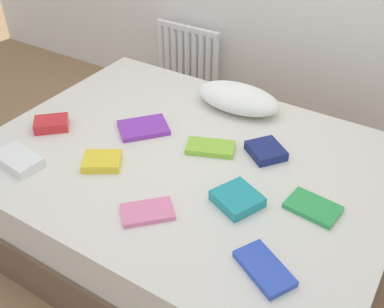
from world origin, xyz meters
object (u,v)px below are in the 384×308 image
(bed, at_px, (187,195))
(textbook_lime, at_px, (210,148))
(textbook_green, at_px, (313,207))
(textbook_navy, at_px, (266,151))
(textbook_yellow, at_px, (102,161))
(textbook_teal, at_px, (237,199))
(radiator, at_px, (187,57))
(textbook_pink, at_px, (147,212))
(textbook_white, at_px, (19,160))
(pillow, at_px, (238,98))
(textbook_blue, at_px, (264,268))
(textbook_purple, at_px, (143,128))
(textbook_red, at_px, (51,124))

(bed, distance_m, textbook_lime, 0.30)
(textbook_green, bearing_deg, bed, -177.12)
(textbook_navy, distance_m, textbook_yellow, 0.79)
(textbook_teal, distance_m, textbook_yellow, 0.67)
(radiator, xyz_separation_m, textbook_yellow, (0.46, -1.47, 0.15))
(textbook_teal, height_order, textbook_navy, textbook_teal)
(textbook_teal, xyz_separation_m, textbook_yellow, (-0.66, -0.10, -0.00))
(bed, xyz_separation_m, textbook_pink, (0.08, -0.42, 0.26))
(textbook_white, bearing_deg, textbook_navy, 42.34)
(pillow, distance_m, textbook_white, 1.19)
(textbook_blue, relative_size, textbook_lime, 0.98)
(textbook_blue, relative_size, textbook_green, 1.07)
(textbook_navy, bearing_deg, textbook_lime, -119.17)
(textbook_purple, bearing_deg, textbook_navy, -36.97)
(textbook_purple, bearing_deg, textbook_green, -55.74)
(textbook_blue, bearing_deg, textbook_pink, -152.68)
(bed, xyz_separation_m, textbook_teal, (0.36, -0.17, 0.28))
(pillow, xyz_separation_m, textbook_navy, (0.32, -0.32, -0.04))
(radiator, relative_size, textbook_purple, 2.13)
(textbook_teal, distance_m, textbook_pink, 0.38)
(textbook_navy, height_order, textbook_yellow, textbook_navy)
(pillow, relative_size, textbook_pink, 2.28)
(radiator, relative_size, textbook_white, 2.27)
(textbook_blue, relative_size, textbook_white, 0.98)
(textbook_white, bearing_deg, textbook_purple, 66.22)
(textbook_lime, height_order, textbook_yellow, textbook_yellow)
(textbook_red, bearing_deg, textbook_purple, -13.09)
(textbook_lime, xyz_separation_m, textbook_red, (-0.81, -0.27, 0.01))
(bed, relative_size, textbook_pink, 9.36)
(textbook_yellow, bearing_deg, radiator, 74.83)
(textbook_purple, bearing_deg, textbook_yellow, -136.70)
(textbook_lime, bearing_deg, radiator, 105.24)
(radiator, relative_size, textbook_blue, 2.31)
(textbook_blue, xyz_separation_m, textbook_teal, (-0.25, 0.27, 0.01))
(textbook_navy, xyz_separation_m, textbook_pink, (-0.24, -0.64, -0.01))
(textbook_lime, xyz_separation_m, textbook_pink, (0.01, -0.53, -0.00))
(textbook_blue, distance_m, textbook_pink, 0.53)
(textbook_navy, height_order, textbook_red, textbook_red)
(bed, bearing_deg, textbook_yellow, -138.16)
(textbook_white, bearing_deg, textbook_lime, 45.82)
(textbook_green, bearing_deg, textbook_white, -155.27)
(radiator, bearing_deg, textbook_green, -41.15)
(textbook_pink, height_order, textbook_green, textbook_green)
(textbook_white, bearing_deg, textbook_blue, 8.41)
(pillow, relative_size, textbook_purple, 1.95)
(textbook_navy, distance_m, textbook_green, 0.41)
(textbook_lime, bearing_deg, textbook_pink, -111.37)
(textbook_blue, height_order, textbook_white, textbook_white)
(textbook_purple, relative_size, textbook_pink, 1.17)
(pillow, relative_size, textbook_green, 2.27)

